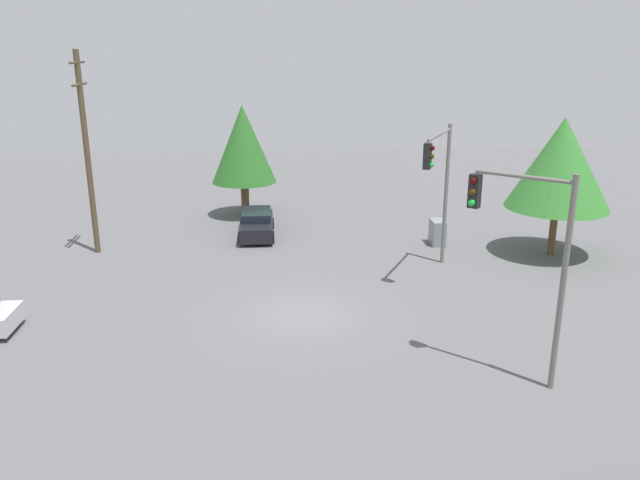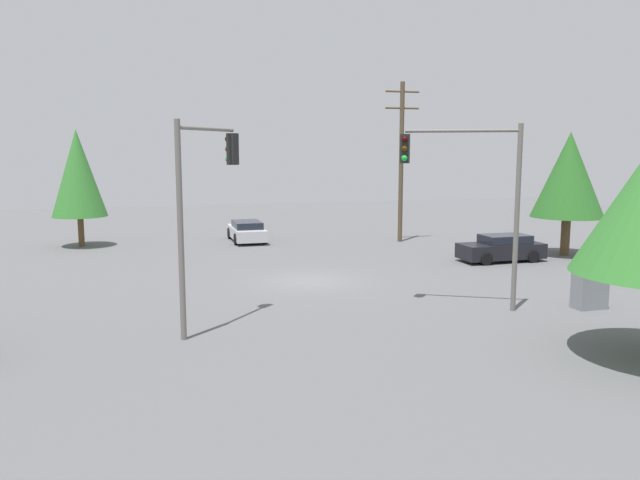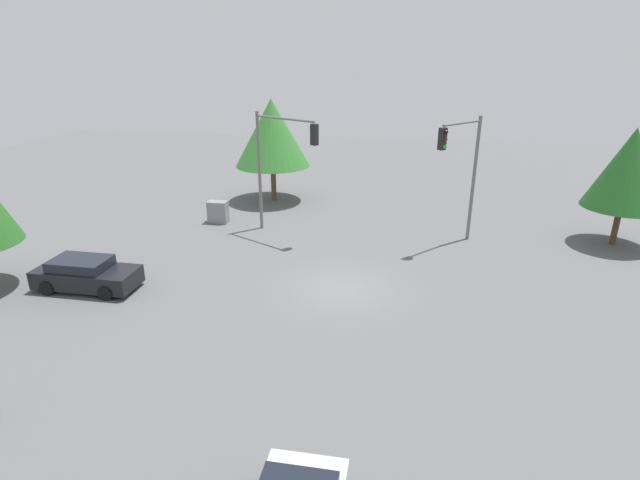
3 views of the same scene
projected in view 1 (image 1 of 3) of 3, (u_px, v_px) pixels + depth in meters
The scene contains 8 objects.
ground_plane at pixel (304, 315), 24.36m from camera, with size 80.00×80.00×0.00m, color #5B5B5E.
sedan_dark at pixel (257, 224), 34.37m from camera, with size 4.39×1.91×1.39m.
traffic_signal_main at pixel (528, 242), 18.48m from camera, with size 2.23×2.50×6.67m.
traffic_signal_cross at pixel (440, 175), 27.54m from camera, with size 3.83×2.18×6.68m.
utility_pole_tall at pixel (87, 149), 30.24m from camera, with size 2.20×0.28×9.92m.
electrical_cabinet at pixel (437, 232), 32.85m from camera, with size 1.16×0.67×1.31m, color gray.
tree_right at pixel (561, 163), 30.14m from camera, with size 5.00×5.00×6.84m.
tree_far at pixel (243, 144), 37.45m from camera, with size 3.89×3.89×6.74m.
Camera 1 is at (-22.37, 1.12, 10.04)m, focal length 35.00 mm.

